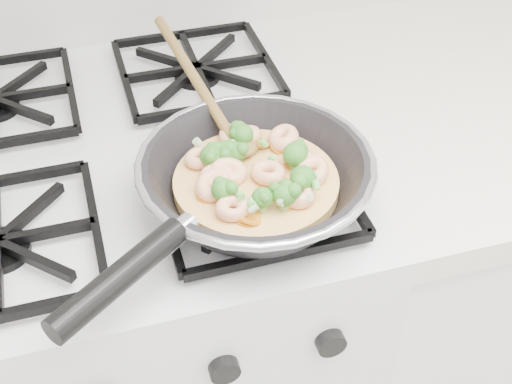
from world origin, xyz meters
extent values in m
cube|color=silver|center=(0.00, 1.70, 0.45)|extent=(0.60, 0.60, 0.90)
cube|color=black|center=(0.00, 1.70, 0.91)|extent=(0.56, 0.56, 0.02)
torus|color=#B5B5BD|center=(0.15, 1.54, 0.97)|extent=(0.28, 0.28, 0.01)
cylinder|color=black|center=(-0.03, 1.41, 0.97)|extent=(0.15, 0.12, 0.03)
cylinder|color=#F1BF69|center=(0.15, 1.54, 0.94)|extent=(0.20, 0.20, 0.02)
ellipsoid|color=brown|center=(0.14, 1.59, 0.96)|extent=(0.05, 0.06, 0.01)
cylinder|color=brown|center=(0.12, 1.72, 0.99)|extent=(0.06, 0.25, 0.06)
torus|color=#FFC396|center=(0.16, 1.53, 0.96)|extent=(0.06, 0.06, 0.02)
torus|color=#FFC396|center=(0.12, 1.54, 0.96)|extent=(0.05, 0.05, 0.03)
torus|color=#FFC396|center=(0.15, 1.61, 0.96)|extent=(0.06, 0.06, 0.02)
torus|color=#FFC396|center=(0.10, 1.53, 0.96)|extent=(0.07, 0.07, 0.02)
torus|color=#FFC396|center=(0.09, 1.58, 0.96)|extent=(0.04, 0.04, 0.02)
torus|color=#FFC396|center=(0.18, 1.49, 0.96)|extent=(0.06, 0.06, 0.02)
torus|color=#FFC396|center=(0.21, 1.55, 0.96)|extent=(0.04, 0.04, 0.02)
torus|color=#FFC396|center=(0.21, 1.52, 0.96)|extent=(0.06, 0.06, 0.02)
torus|color=#FFC396|center=(0.20, 1.59, 0.96)|extent=(0.06, 0.06, 0.03)
torus|color=#FFC396|center=(0.16, 1.61, 0.96)|extent=(0.05, 0.06, 0.02)
torus|color=#FFC396|center=(0.11, 1.48, 0.96)|extent=(0.04, 0.04, 0.02)
torus|color=#FFC396|center=(0.10, 1.54, 0.96)|extent=(0.04, 0.05, 0.02)
ellipsoid|color=#40862C|center=(0.17, 1.48, 0.97)|extent=(0.04, 0.04, 0.03)
ellipsoid|color=#40862C|center=(0.13, 1.57, 0.97)|extent=(0.03, 0.03, 0.03)
ellipsoid|color=#40862C|center=(0.19, 1.50, 0.97)|extent=(0.04, 0.04, 0.03)
ellipsoid|color=#40862C|center=(0.21, 1.55, 0.97)|extent=(0.03, 0.03, 0.02)
ellipsoid|color=#40862C|center=(0.10, 1.50, 0.97)|extent=(0.03, 0.03, 0.03)
ellipsoid|color=#40862C|center=(0.10, 1.57, 0.97)|extent=(0.03, 0.03, 0.03)
ellipsoid|color=#40862C|center=(0.14, 1.48, 0.97)|extent=(0.03, 0.03, 0.02)
ellipsoid|color=#40862C|center=(0.15, 1.60, 0.97)|extent=(0.04, 0.04, 0.03)
ellipsoid|color=#40862C|center=(0.20, 1.54, 0.97)|extent=(0.04, 0.04, 0.03)
ellipsoid|color=#40862C|center=(0.14, 1.57, 0.97)|extent=(0.03, 0.03, 0.02)
cylinder|color=orange|center=(0.14, 1.58, 0.95)|extent=(0.04, 0.04, 0.00)
cylinder|color=orange|center=(0.11, 1.57, 0.95)|extent=(0.03, 0.03, 0.01)
cylinder|color=orange|center=(0.16, 1.61, 0.95)|extent=(0.03, 0.03, 0.01)
cylinder|color=orange|center=(0.17, 1.48, 0.95)|extent=(0.04, 0.04, 0.00)
cylinder|color=orange|center=(0.18, 1.59, 0.95)|extent=(0.03, 0.03, 0.01)
cylinder|color=orange|center=(0.17, 1.61, 0.95)|extent=(0.04, 0.04, 0.00)
cylinder|color=orange|center=(0.12, 1.47, 0.95)|extent=(0.04, 0.04, 0.01)
cylinder|color=orange|center=(0.20, 1.58, 0.95)|extent=(0.03, 0.03, 0.00)
cylinder|color=orange|center=(0.17, 1.51, 0.95)|extent=(0.04, 0.04, 0.01)
cylinder|color=orange|center=(0.20, 1.50, 0.95)|extent=(0.03, 0.03, 0.01)
cylinder|color=orange|center=(0.12, 1.47, 0.95)|extent=(0.03, 0.03, 0.01)
cylinder|color=orange|center=(0.11, 1.52, 0.95)|extent=(0.03, 0.03, 0.01)
cylinder|color=orange|center=(0.10, 1.52, 0.95)|extent=(0.03, 0.03, 0.01)
cylinder|color=orange|center=(0.09, 1.52, 0.95)|extent=(0.04, 0.04, 0.01)
cylinder|color=orange|center=(0.20, 1.55, 0.95)|extent=(0.03, 0.03, 0.01)
cylinder|color=#66BF4C|center=(0.20, 1.48, 0.97)|extent=(0.01, 0.01, 0.01)
cylinder|color=#66BF4C|center=(0.13, 1.47, 0.97)|extent=(0.01, 0.01, 0.01)
cylinder|color=#66BF4C|center=(0.15, 1.59, 0.97)|extent=(0.01, 0.01, 0.01)
cylinder|color=#ADCA8E|center=(0.13, 1.47, 0.97)|extent=(0.01, 0.01, 0.01)
cylinder|color=#ADCA8E|center=(0.19, 1.47, 0.97)|extent=(0.01, 0.01, 0.01)
cylinder|color=#66BF4C|center=(0.17, 1.58, 0.97)|extent=(0.01, 0.01, 0.01)
cylinder|color=#ADCA8E|center=(0.21, 1.52, 0.97)|extent=(0.01, 0.01, 0.01)
cylinder|color=#ADCA8E|center=(0.13, 1.48, 0.97)|extent=(0.01, 0.01, 0.01)
cylinder|color=#66BF4C|center=(0.13, 1.58, 0.98)|extent=(0.01, 0.01, 0.01)
cylinder|color=#66BF4C|center=(0.17, 1.55, 0.97)|extent=(0.01, 0.01, 0.01)
cylinder|color=#ADCA8E|center=(0.10, 1.59, 0.97)|extent=(0.01, 0.01, 0.01)
cylinder|color=#ADCA8E|center=(0.21, 1.50, 0.97)|extent=(0.01, 0.01, 0.01)
cylinder|color=#ADCA8E|center=(0.16, 1.49, 0.97)|extent=(0.01, 0.01, 0.01)
cylinder|color=#66BF4C|center=(0.21, 1.54, 0.96)|extent=(0.01, 0.01, 0.01)
cylinder|color=#66BF4C|center=(0.12, 1.49, 0.97)|extent=(0.01, 0.01, 0.01)
cylinder|color=#ADCA8E|center=(0.16, 1.47, 0.97)|extent=(0.01, 0.01, 0.01)
camera|label=1|loc=(-0.03, 0.94, 1.48)|focal=48.96mm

